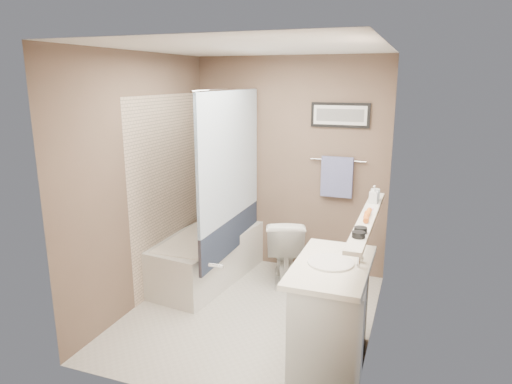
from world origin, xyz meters
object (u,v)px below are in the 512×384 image
(toilet, at_px, (285,249))
(vanity, at_px, (331,318))
(candle_bowl_far, at_px, (361,230))
(candle_bowl_near, at_px, (359,235))
(soap_bottle, at_px, (374,194))
(hair_brush_back, at_px, (368,214))
(hair_brush_front, at_px, (366,217))
(glass_jar, at_px, (375,194))
(bathtub, at_px, (206,256))

(toilet, bearing_deg, vanity, 101.05)
(candle_bowl_far, bearing_deg, toilet, 124.15)
(candle_bowl_far, bearing_deg, candle_bowl_near, -90.00)
(toilet, relative_size, vanity, 0.80)
(soap_bottle, bearing_deg, vanity, -103.24)
(hair_brush_back, relative_size, soap_bottle, 1.44)
(vanity, bearing_deg, hair_brush_back, 59.81)
(vanity, xyz_separation_m, hair_brush_front, (0.19, 0.28, 0.74))
(candle_bowl_near, distance_m, glass_jar, 1.04)
(bathtub, relative_size, soap_bottle, 9.81)
(bathtub, height_order, toilet, toilet)
(glass_jar, bearing_deg, hair_brush_back, -90.00)
(hair_brush_back, distance_m, glass_jar, 0.52)
(bathtub, height_order, candle_bowl_far, candle_bowl_far)
(hair_brush_back, bearing_deg, hair_brush_front, -90.00)
(candle_bowl_near, xyz_separation_m, candle_bowl_far, (0.00, 0.10, 0.00))
(toilet, bearing_deg, candle_bowl_near, 103.95)
(bathtub, distance_m, vanity, 1.96)
(hair_brush_back, bearing_deg, soap_bottle, 90.00)
(bathtub, height_order, soap_bottle, soap_bottle)
(candle_bowl_far, xyz_separation_m, hair_brush_back, (0.00, 0.41, 0.00))
(toilet, bearing_deg, soap_bottle, 130.31)
(bathtub, height_order, glass_jar, glass_jar)
(candle_bowl_near, distance_m, candle_bowl_far, 0.10)
(hair_brush_front, bearing_deg, toilet, 131.37)
(soap_bottle, bearing_deg, candle_bowl_near, -90.00)
(candle_bowl_far, distance_m, hair_brush_back, 0.41)
(hair_brush_front, xyz_separation_m, hair_brush_back, (0.00, 0.09, 0.00))
(glass_jar, distance_m, soap_bottle, 0.11)
(hair_brush_front, distance_m, glass_jar, 0.61)
(hair_brush_back, bearing_deg, candle_bowl_near, -90.00)
(toilet, bearing_deg, glass_jar, 135.22)
(vanity, height_order, candle_bowl_far, candle_bowl_far)
(bathtub, bearing_deg, toilet, 23.80)
(hair_brush_front, bearing_deg, candle_bowl_far, -90.00)
(candle_bowl_far, relative_size, hair_brush_front, 0.41)
(hair_brush_front, height_order, hair_brush_back, same)
(bathtub, distance_m, candle_bowl_near, 2.36)
(glass_jar, bearing_deg, toilet, 153.58)
(bathtub, xyz_separation_m, toilet, (0.83, 0.25, 0.11))
(candle_bowl_near, relative_size, candle_bowl_far, 1.00)
(toilet, xyz_separation_m, glass_jar, (0.96, -0.48, 0.81))
(toilet, bearing_deg, hair_brush_back, 115.48)
(hair_brush_back, height_order, glass_jar, glass_jar)
(vanity, distance_m, hair_brush_front, 0.81)
(vanity, height_order, hair_brush_back, hair_brush_back)
(bathtub, relative_size, vanity, 1.67)
(candle_bowl_near, xyz_separation_m, glass_jar, (0.00, 1.04, 0.03))
(bathtub, xyz_separation_m, candle_bowl_near, (1.79, -1.27, 0.89))
(candle_bowl_far, relative_size, hair_brush_back, 0.41)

